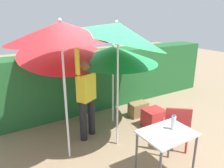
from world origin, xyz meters
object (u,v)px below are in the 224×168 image
(umbrella_navy, at_px, (117,32))
(folding_table, at_px, (167,138))
(cooler_box, at_px, (154,118))
(umbrella_yellow, at_px, (63,48))
(umbrella_orange, at_px, (113,54))
(chair_plastic, at_px, (176,125))
(bottle_water, at_px, (173,123))
(umbrella_rainbow, at_px, (61,32))
(person_vendor, at_px, (86,95))
(crate_cardboard, at_px, (138,109))

(umbrella_navy, relative_size, folding_table, 3.17)
(cooler_box, bearing_deg, umbrella_yellow, 146.96)
(umbrella_orange, distance_m, chair_plastic, 1.95)
(umbrella_yellow, distance_m, bottle_water, 2.62)
(umbrella_rainbow, xyz_separation_m, umbrella_orange, (1.38, 0.76, -0.57))
(umbrella_orange, bearing_deg, umbrella_yellow, 159.45)
(person_vendor, height_order, cooler_box, person_vendor)
(umbrella_orange, distance_m, cooler_box, 1.70)
(umbrella_rainbow, xyz_separation_m, folding_table, (1.14, -1.20, -1.53))
(person_vendor, relative_size, folding_table, 2.35)
(chair_plastic, relative_size, folding_table, 1.11)
(umbrella_yellow, height_order, umbrella_navy, umbrella_navy)
(cooler_box, xyz_separation_m, folding_table, (-0.89, -1.26, 0.45))
(folding_table, bearing_deg, crate_cardboard, 63.58)
(cooler_box, height_order, bottle_water, bottle_water)
(chair_plastic, distance_m, crate_cardboard, 1.52)
(umbrella_rainbow, height_order, umbrella_yellow, umbrella_rainbow)
(umbrella_yellow, height_order, cooler_box, umbrella_yellow)
(cooler_box, xyz_separation_m, crate_cardboard, (0.03, 0.60, -0.03))
(umbrella_orange, xyz_separation_m, chair_plastic, (0.41, -1.56, -1.11))
(umbrella_orange, height_order, person_vendor, person_vendor)
(umbrella_navy, relative_size, person_vendor, 1.35)
(umbrella_navy, relative_size, crate_cardboard, 5.53)
(person_vendor, bearing_deg, crate_cardboard, 8.58)
(umbrella_rainbow, height_order, folding_table, umbrella_rainbow)
(umbrella_orange, xyz_separation_m, folding_table, (-0.24, -1.95, -0.96))
(umbrella_orange, relative_size, bottle_water, 8.22)
(umbrella_orange, bearing_deg, bottle_water, -92.94)
(umbrella_yellow, xyz_separation_m, person_vendor, (0.18, -0.69, -0.83))
(person_vendor, distance_m, crate_cardboard, 1.69)
(folding_table, bearing_deg, umbrella_navy, 99.46)
(umbrella_orange, relative_size, crate_cardboard, 4.29)
(chair_plastic, bearing_deg, cooler_box, 74.39)
(cooler_box, bearing_deg, crate_cardboard, 87.10)
(umbrella_orange, xyz_separation_m, cooler_box, (0.65, -0.70, -1.41))
(umbrella_orange, xyz_separation_m, person_vendor, (-0.81, -0.32, -0.68))
(person_vendor, height_order, chair_plastic, person_vendor)
(umbrella_rainbow, distance_m, crate_cardboard, 2.95)
(crate_cardboard, xyz_separation_m, folding_table, (-0.92, -1.86, 0.48))
(umbrella_rainbow, relative_size, bottle_water, 9.95)
(chair_plastic, xyz_separation_m, cooler_box, (0.24, 0.86, -0.31))
(umbrella_orange, bearing_deg, chair_plastic, -75.22)
(umbrella_yellow, bearing_deg, umbrella_rainbow, -109.14)
(person_vendor, bearing_deg, cooler_box, -14.43)
(bottle_water, bearing_deg, person_vendor, 113.78)
(crate_cardboard, bearing_deg, umbrella_rainbow, -162.22)
(umbrella_yellow, xyz_separation_m, folding_table, (0.75, -2.32, -1.11))
(person_vendor, relative_size, bottle_water, 7.83)
(chair_plastic, bearing_deg, umbrella_orange, 104.78)
(umbrella_yellow, bearing_deg, crate_cardboard, -15.57)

